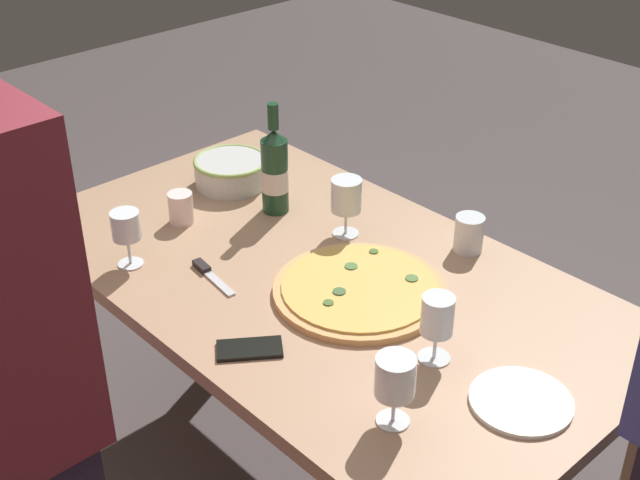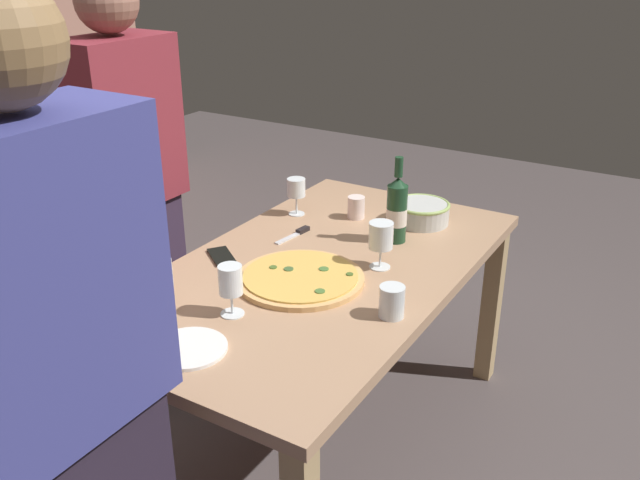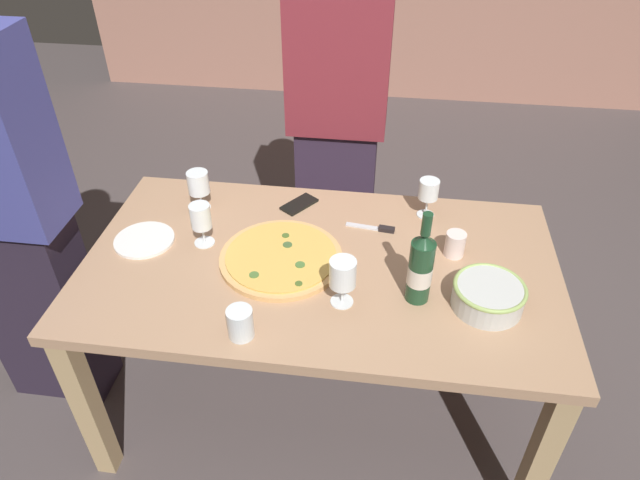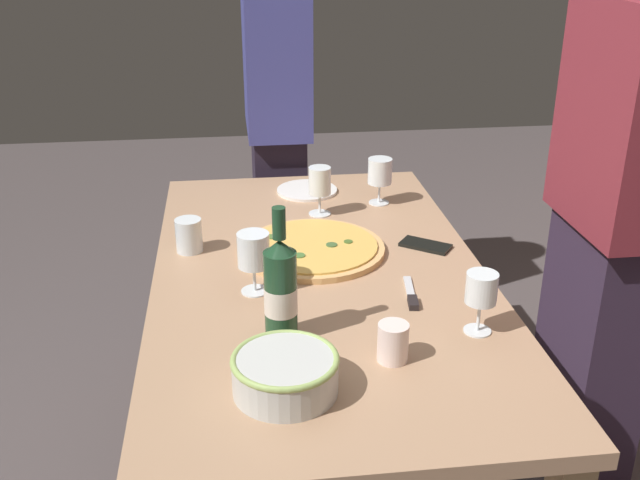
{
  "view_description": "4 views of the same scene",
  "coord_description": "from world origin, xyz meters",
  "px_view_note": "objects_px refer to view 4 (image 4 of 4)",
  "views": [
    {
      "loc": [
        -1.32,
        1.23,
        1.93
      ],
      "look_at": [
        0.0,
        0.0,
        0.85
      ],
      "focal_mm": 48.37,
      "sensor_mm": 36.0,
      "label": 1
    },
    {
      "loc": [
        -1.79,
        -1.09,
        1.77
      ],
      "look_at": [
        0.0,
        0.0,
        0.85
      ],
      "focal_mm": 38.4,
      "sensor_mm": 36.0,
      "label": 2
    },
    {
      "loc": [
        0.2,
        -1.46,
        1.98
      ],
      "look_at": [
        0.0,
        0.0,
        0.85
      ],
      "focal_mm": 31.88,
      "sensor_mm": 36.0,
      "label": 3
    },
    {
      "loc": [
        1.8,
        -0.22,
        1.65
      ],
      "look_at": [
        0.0,
        0.0,
        0.85
      ],
      "focal_mm": 41.64,
      "sensor_mm": 36.0,
      "label": 4
    }
  ],
  "objects_px": {
    "person_guest_left": "(277,123)",
    "wine_glass_far_right": "(481,290)",
    "dining_table": "(320,302)",
    "cup_amber": "(393,342)",
    "wine_glass_far_left": "(253,252)",
    "wine_bottle": "(281,289)",
    "pizza": "(312,248)",
    "wine_glass_near_pizza": "(380,172)",
    "cup_ceramic": "(189,235)",
    "serving_bowl": "(285,372)",
    "side_plate": "(307,190)",
    "wine_glass_by_bottle": "(320,184)",
    "person_host": "(614,216)",
    "pizza_knife": "(411,297)",
    "cell_phone": "(425,245)"
  },
  "relations": [
    {
      "from": "wine_glass_far_left",
      "to": "wine_glass_by_bottle",
      "type": "bearing_deg",
      "value": 155.53
    },
    {
      "from": "cup_ceramic",
      "to": "person_host",
      "type": "distance_m",
      "value": 1.21
    },
    {
      "from": "wine_glass_near_pizza",
      "to": "cup_ceramic",
      "type": "xyz_separation_m",
      "value": [
        0.31,
        -0.62,
        -0.06
      ]
    },
    {
      "from": "dining_table",
      "to": "wine_glass_far_right",
      "type": "relative_size",
      "value": 10.6
    },
    {
      "from": "dining_table",
      "to": "cup_amber",
      "type": "xyz_separation_m",
      "value": [
        0.45,
        0.1,
        0.14
      ]
    },
    {
      "from": "pizza",
      "to": "person_guest_left",
      "type": "height_order",
      "value": "person_guest_left"
    },
    {
      "from": "serving_bowl",
      "to": "wine_glass_near_pizza",
      "type": "relative_size",
      "value": 1.42
    },
    {
      "from": "person_guest_left",
      "to": "wine_glass_far_right",
      "type": "bearing_deg",
      "value": 12.22
    },
    {
      "from": "serving_bowl",
      "to": "wine_glass_far_right",
      "type": "xyz_separation_m",
      "value": [
        -0.18,
        0.46,
        0.06
      ]
    },
    {
      "from": "wine_glass_by_bottle",
      "to": "wine_glass_far_left",
      "type": "bearing_deg",
      "value": -24.47
    },
    {
      "from": "person_host",
      "to": "pizza",
      "type": "bearing_deg",
      "value": -8.87
    },
    {
      "from": "wine_bottle",
      "to": "wine_glass_far_left",
      "type": "bearing_deg",
      "value": -167.44
    },
    {
      "from": "wine_glass_far_right",
      "to": "cell_phone",
      "type": "xyz_separation_m",
      "value": [
        -0.48,
        0.0,
        -0.1
      ]
    },
    {
      "from": "person_host",
      "to": "pizza_knife",
      "type": "bearing_deg",
      "value": 16.38
    },
    {
      "from": "serving_bowl",
      "to": "side_plate",
      "type": "height_order",
      "value": "serving_bowl"
    },
    {
      "from": "wine_glass_by_bottle",
      "to": "person_guest_left",
      "type": "relative_size",
      "value": 0.09
    },
    {
      "from": "pizza",
      "to": "wine_glass_far_left",
      "type": "xyz_separation_m",
      "value": [
        0.23,
        -0.18,
        0.1
      ]
    },
    {
      "from": "dining_table",
      "to": "pizza_knife",
      "type": "relative_size",
      "value": 8.87
    },
    {
      "from": "pizza",
      "to": "wine_glass_far_left",
      "type": "bearing_deg",
      "value": -37.89
    },
    {
      "from": "dining_table",
      "to": "side_plate",
      "type": "bearing_deg",
      "value": 177.01
    },
    {
      "from": "wine_bottle",
      "to": "wine_glass_far_right",
      "type": "bearing_deg",
      "value": 85.81
    },
    {
      "from": "serving_bowl",
      "to": "wine_bottle",
      "type": "bearing_deg",
      "value": 177.74
    },
    {
      "from": "wine_glass_far_left",
      "to": "cup_ceramic",
      "type": "distance_m",
      "value": 0.33
    },
    {
      "from": "serving_bowl",
      "to": "wine_glass_far_left",
      "type": "bearing_deg",
      "value": -174.48
    },
    {
      "from": "wine_bottle",
      "to": "person_host",
      "type": "xyz_separation_m",
      "value": [
        -0.36,
        0.98,
        -0.02
      ]
    },
    {
      "from": "pizza",
      "to": "person_guest_left",
      "type": "xyz_separation_m",
      "value": [
        -0.95,
        -0.03,
        0.12
      ]
    },
    {
      "from": "wine_glass_by_bottle",
      "to": "person_host",
      "type": "height_order",
      "value": "person_host"
    },
    {
      "from": "cup_amber",
      "to": "cup_ceramic",
      "type": "height_order",
      "value": "cup_ceramic"
    },
    {
      "from": "pizza",
      "to": "person_host",
      "type": "bearing_deg",
      "value": 83.55
    },
    {
      "from": "cell_phone",
      "to": "wine_bottle",
      "type": "bearing_deg",
      "value": -9.4
    },
    {
      "from": "dining_table",
      "to": "cell_phone",
      "type": "bearing_deg",
      "value": 110.9
    },
    {
      "from": "dining_table",
      "to": "wine_glass_far_right",
      "type": "distance_m",
      "value": 0.52
    },
    {
      "from": "pizza",
      "to": "serving_bowl",
      "type": "distance_m",
      "value": 0.68
    },
    {
      "from": "pizza",
      "to": "wine_glass_near_pizza",
      "type": "relative_size",
      "value": 2.68
    },
    {
      "from": "pizza_knife",
      "to": "person_host",
      "type": "bearing_deg",
      "value": 108.8
    },
    {
      "from": "wine_glass_far_right",
      "to": "cup_amber",
      "type": "relative_size",
      "value": 1.71
    },
    {
      "from": "person_guest_left",
      "to": "cell_phone",
      "type": "bearing_deg",
      "value": 18.83
    },
    {
      "from": "wine_glass_near_pizza",
      "to": "serving_bowl",
      "type": "bearing_deg",
      "value": -21.25
    },
    {
      "from": "wine_glass_by_bottle",
      "to": "cup_amber",
      "type": "height_order",
      "value": "wine_glass_by_bottle"
    },
    {
      "from": "dining_table",
      "to": "cup_amber",
      "type": "height_order",
      "value": "cup_amber"
    },
    {
      "from": "pizza",
      "to": "cup_amber",
      "type": "xyz_separation_m",
      "value": [
        0.58,
        0.11,
        0.03
      ]
    },
    {
      "from": "wine_glass_far_right",
      "to": "wine_glass_far_left",
      "type": "bearing_deg",
      "value": -117.43
    },
    {
      "from": "serving_bowl",
      "to": "wine_glass_by_bottle",
      "type": "xyz_separation_m",
      "value": [
        -0.95,
        0.19,
        0.06
      ]
    },
    {
      "from": "wine_bottle",
      "to": "side_plate",
      "type": "relative_size",
      "value": 1.52
    },
    {
      "from": "serving_bowl",
      "to": "wine_glass_far_left",
      "type": "height_order",
      "value": "wine_glass_far_left"
    },
    {
      "from": "wine_glass_near_pizza",
      "to": "side_plate",
      "type": "xyz_separation_m",
      "value": [
        -0.14,
        -0.23,
        -0.1
      ]
    },
    {
      "from": "pizza",
      "to": "serving_bowl",
      "type": "height_order",
      "value": "serving_bowl"
    },
    {
      "from": "wine_glass_far_left",
      "to": "wine_bottle",
      "type": "bearing_deg",
      "value": 12.56
    },
    {
      "from": "dining_table",
      "to": "cup_ceramic",
      "type": "height_order",
      "value": "cup_ceramic"
    },
    {
      "from": "cell_phone",
      "to": "pizza_knife",
      "type": "distance_m",
      "value": 0.33
    }
  ]
}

